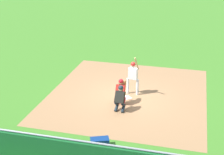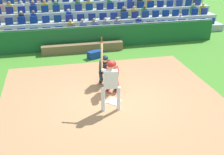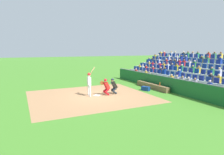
# 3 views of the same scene
# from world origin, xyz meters

# --- Properties ---
(ground_plane) EXTENTS (160.00, 160.00, 0.00)m
(ground_plane) POSITION_xyz_m (0.00, 0.00, 0.00)
(ground_plane) COLOR #3E7925
(infield_dirt_patch) EXTENTS (7.91, 8.75, 0.01)m
(infield_dirt_patch) POSITION_xyz_m (0.00, 0.50, 0.00)
(infield_dirt_patch) COLOR #9D724B
(infield_dirt_patch) RESTS_ON ground_plane
(home_plate_marker) EXTENTS (0.62, 0.62, 0.02)m
(home_plate_marker) POSITION_xyz_m (0.00, 0.00, 0.02)
(home_plate_marker) COLOR white
(home_plate_marker) RESTS_ON infield_dirt_patch
(batter_at_plate) EXTENTS (0.65, 0.68, 2.16)m
(batter_at_plate) POSITION_xyz_m (0.23, 0.52, 1.09)
(batter_at_plate) COLOR silver
(batter_at_plate) RESTS_ON ground_plane
(catcher_crouching) EXTENTS (0.48, 0.72, 1.29)m
(catcher_crouching) POSITION_xyz_m (-0.11, -0.70, 0.72)
(catcher_crouching) COLOR #B1121B
(catcher_crouching) RESTS_ON ground_plane
(home_plate_umpire) EXTENTS (0.49, 0.52, 1.27)m
(home_plate_umpire) POSITION_xyz_m (0.01, -1.42, 0.69)
(home_plate_umpire) COLOR #1B262F
(home_plate_umpire) RESTS_ON ground_plane
(dugout_wall) EXTENTS (14.46, 0.24, 1.23)m
(dugout_wall) POSITION_xyz_m (0.00, -5.96, 0.59)
(dugout_wall) COLOR #165826
(dugout_wall) RESTS_ON ground_plane
(dugout_bench) EXTENTS (4.19, 0.40, 0.44)m
(dugout_bench) POSITION_xyz_m (0.35, -5.41, 0.22)
(dugout_bench) COLOR brown
(dugout_bench) RESTS_ON ground_plane
(water_bottle_on_bench) EXTENTS (0.07, 0.07, 0.27)m
(water_bottle_on_bench) POSITION_xyz_m (-0.65, -5.46, 0.58)
(water_bottle_on_bench) COLOR #D54C15
(water_bottle_on_bench) RESTS_ON dugout_bench
(equipment_duffel_bag) EXTENTS (0.79, 0.59, 0.35)m
(equipment_duffel_bag) POSITION_xyz_m (-0.10, -4.41, 0.17)
(equipment_duffel_bag) COLOR navy
(equipment_duffel_bag) RESTS_ON ground_plane
(bleacher_stand) EXTENTS (18.23, 5.97, 3.27)m
(bleacher_stand) POSITION_xyz_m (0.01, -11.17, 0.96)
(bleacher_stand) COLOR #96A89A
(bleacher_stand) RESTS_ON ground_plane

